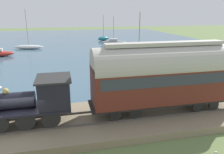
{
  "coord_description": "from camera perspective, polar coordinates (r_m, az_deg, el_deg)",
  "views": [
    {
      "loc": [
        -12.94,
        -2.46,
        7.3
      ],
      "look_at": [
        2.5,
        -6.0,
        2.57
      ],
      "focal_mm": 35.0,
      "sensor_mm": 36.0,
      "label": 1
    }
  ],
  "objects": [
    {
      "name": "ground_plane",
      "position": [
        15.06,
        -21.17,
        -13.62
      ],
      "size": [
        200.0,
        200.0,
        0.0
      ],
      "primitive_type": "plane",
      "color": "#607542"
    },
    {
      "name": "harbor_water",
      "position": [
        56.86,
        -15.43,
        8.64
      ],
      "size": [
        80.0,
        80.0,
        0.01
      ],
      "color": "#426075",
      "rests_on": "ground"
    },
    {
      "name": "rail_embankment",
      "position": [
        15.12,
        -21.17,
        -12.41
      ],
      "size": [
        5.76,
        56.0,
        0.62
      ],
      "color": "#84755B",
      "rests_on": "ground"
    },
    {
      "name": "steam_locomotive",
      "position": [
        14.19,
        -19.23,
        -5.14
      ],
      "size": [
        2.38,
        5.87,
        3.25
      ],
      "color": "black",
      "rests_on": "rail_embankment"
    },
    {
      "name": "passenger_coach",
      "position": [
        15.27,
        13.33,
        0.79
      ],
      "size": [
        2.48,
        10.2,
        4.82
      ],
      "color": "black",
      "rests_on": "rail_embankment"
    },
    {
      "name": "sailboat_green",
      "position": [
        27.69,
        6.85,
        2.43
      ],
      "size": [
        2.1,
        3.6,
        7.3
      ],
      "rotation": [
        0.0,
        0.0,
        -0.3
      ],
      "color": "#236B42",
      "rests_on": "harbor_water"
    },
    {
      "name": "sailboat_white",
      "position": [
        48.31,
        -20.91,
        7.38
      ],
      "size": [
        2.46,
        6.09,
        7.87
      ],
      "rotation": [
        0.0,
        0.0,
        -0.2
      ],
      "color": "white",
      "rests_on": "harbor_water"
    },
    {
      "name": "sailboat_teal",
      "position": [
        59.33,
        -2.23,
        10.07
      ],
      "size": [
        2.58,
        3.67,
        6.58
      ],
      "rotation": [
        0.0,
        0.0,
        0.42
      ],
      "color": "#1E707A",
      "rests_on": "harbor_water"
    },
    {
      "name": "sailboat_gray",
      "position": [
        51.37,
        0.4,
        9.07
      ],
      "size": [
        3.04,
        6.14,
        6.36
      ],
      "rotation": [
        0.0,
        0.0,
        -0.25
      ],
      "color": "gray",
      "rests_on": "harbor_water"
    }
  ]
}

